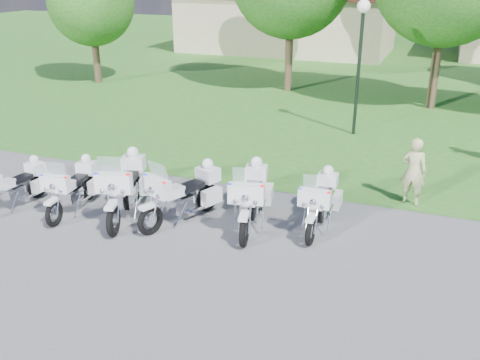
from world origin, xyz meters
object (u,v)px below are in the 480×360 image
(lamp_post, at_px, (361,36))
(bystander_a, at_px, (414,171))
(motorcycle_6, at_px, (321,201))
(motorcycle_3, at_px, (126,186))
(motorcycle_2, at_px, (74,186))
(motorcycle_1, at_px, (16,184))
(motorcycle_5, at_px, (252,196))
(motorcycle_4, at_px, (184,193))

(lamp_post, xyz_separation_m, bystander_a, (2.41, -5.53, -2.57))
(motorcycle_6, bearing_deg, bystander_a, -132.31)
(motorcycle_3, height_order, lamp_post, lamp_post)
(motorcycle_3, distance_m, lamp_post, 9.90)
(lamp_post, bearing_deg, motorcycle_2, -120.44)
(motorcycle_6, bearing_deg, motorcycle_1, 11.60)
(lamp_post, bearing_deg, motorcycle_1, -125.86)
(bystander_a, bearing_deg, lamp_post, -57.24)
(bystander_a, bearing_deg, motorcycle_3, 35.81)
(motorcycle_5, height_order, motorcycle_6, motorcycle_5)
(motorcycle_4, xyz_separation_m, bystander_a, (4.88, 2.92, 0.18))
(motorcycle_1, distance_m, lamp_post, 11.78)
(motorcycle_6, relative_size, bystander_a, 1.32)
(lamp_post, distance_m, bystander_a, 6.56)
(motorcycle_1, height_order, motorcycle_6, motorcycle_6)
(motorcycle_6, height_order, lamp_post, lamp_post)
(motorcycle_2, bearing_deg, bystander_a, -163.22)
(motorcycle_5, bearing_deg, motorcycle_2, -1.14)
(motorcycle_2, bearing_deg, motorcycle_1, 6.38)
(motorcycle_1, xyz_separation_m, motorcycle_4, (4.23, 0.81, 0.10))
(motorcycle_3, xyz_separation_m, motorcycle_6, (4.48, 1.06, -0.10))
(motorcycle_1, distance_m, motorcycle_5, 5.88)
(motorcycle_4, bearing_deg, motorcycle_3, 31.62)
(motorcycle_3, bearing_deg, motorcycle_1, -5.39)
(lamp_post, relative_size, bystander_a, 2.67)
(motorcycle_1, bearing_deg, motorcycle_2, -160.35)
(motorcycle_2, distance_m, lamp_post, 10.72)
(motorcycle_5, bearing_deg, lamp_post, -108.29)
(motorcycle_5, xyz_separation_m, lamp_post, (0.93, 8.11, 2.72))
(motorcycle_3, bearing_deg, motorcycle_6, 176.29)
(motorcycle_4, bearing_deg, lamp_post, -84.11)
(motorcycle_1, bearing_deg, lamp_post, -119.68)
(bystander_a, bearing_deg, motorcycle_6, 58.00)
(motorcycle_1, relative_size, motorcycle_5, 0.84)
(motorcycle_3, height_order, motorcycle_5, motorcycle_3)
(motorcycle_2, relative_size, motorcycle_3, 0.86)
(motorcycle_4, height_order, motorcycle_5, motorcycle_5)
(motorcycle_1, bearing_deg, motorcycle_4, -162.92)
(motorcycle_5, relative_size, motorcycle_6, 1.10)
(motorcycle_2, bearing_deg, motorcycle_5, -176.48)
(bystander_a, bearing_deg, motorcycle_4, 40.14)
(motorcycle_4, relative_size, motorcycle_5, 0.92)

